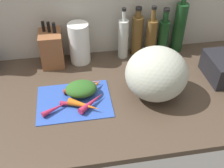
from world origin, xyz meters
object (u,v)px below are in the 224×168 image
(carrot_1, at_px, (84,105))
(carrot_4, at_px, (55,108))
(carrot_5, at_px, (72,104))
(bottle_2, at_px, (151,37))
(winter_squash, at_px, (156,74))
(bottle_0, at_px, (123,38))
(carrot_6, at_px, (92,102))
(carrot_2, at_px, (94,87))
(carrot_0, at_px, (81,89))
(knife_block, at_px, (52,47))
(paper_towel_roll, at_px, (79,43))
(bottle_3, at_px, (163,36))
(bottle_4, at_px, (179,27))
(cutting_board, at_px, (74,101))
(carrot_3, at_px, (89,83))
(bottle_1, at_px, (137,35))

(carrot_1, bearing_deg, carrot_4, 177.08)
(carrot_5, distance_m, bottle_2, 0.61)
(winter_squash, height_order, bottle_0, bottle_0)
(carrot_4, height_order, carrot_6, carrot_6)
(carrot_2, bearing_deg, carrot_0, 178.18)
(bottle_0, bearing_deg, carrot_2, -125.67)
(carrot_0, bearing_deg, carrot_4, -136.62)
(carrot_1, bearing_deg, carrot_2, 64.53)
(carrot_4, height_order, winter_squash, winter_squash)
(carrot_4, bearing_deg, winter_squash, 5.22)
(knife_block, relative_size, paper_towel_roll, 1.07)
(bottle_2, height_order, bottle_3, bottle_2)
(carrot_4, relative_size, bottle_4, 0.35)
(cutting_board, bearing_deg, bottle_0, 48.42)
(carrot_3, bearing_deg, knife_block, 125.39)
(carrot_1, distance_m, knife_block, 0.44)
(cutting_board, bearing_deg, bottle_4, 29.66)
(carrot_0, distance_m, carrot_6, 0.12)
(bottle_0, bearing_deg, carrot_1, -122.76)
(carrot_6, relative_size, bottle_1, 0.54)
(carrot_1, xyz_separation_m, carrot_4, (-0.13, 0.01, -0.01))
(carrot_2, height_order, carrot_6, carrot_2)
(cutting_board, xyz_separation_m, bottle_3, (0.54, 0.35, 0.11))
(cutting_board, bearing_deg, carrot_0, 59.19)
(winter_squash, relative_size, bottle_4, 0.78)
(carrot_4, bearing_deg, bottle_2, 35.39)
(carrot_2, relative_size, carrot_5, 1.00)
(carrot_6, bearing_deg, cutting_board, 150.75)
(carrot_6, relative_size, bottle_2, 0.52)
(paper_towel_roll, relative_size, bottle_4, 0.62)
(carrot_0, bearing_deg, carrot_5, -116.43)
(carrot_3, relative_size, carrot_6, 0.85)
(carrot_0, bearing_deg, paper_towel_roll, 86.00)
(carrot_3, height_order, paper_towel_roll, paper_towel_roll)
(carrot_6, relative_size, winter_squash, 0.53)
(carrot_0, bearing_deg, bottle_1, 40.26)
(carrot_5, distance_m, winter_squash, 0.41)
(carrot_0, xyz_separation_m, bottle_3, (0.50, 0.28, 0.09))
(winter_squash, distance_m, bottle_4, 0.44)
(carrot_2, relative_size, bottle_3, 0.40)
(carrot_3, height_order, carrot_4, same)
(carrot_2, xyz_separation_m, bottle_4, (0.53, 0.30, 0.13))
(knife_block, bearing_deg, paper_towel_roll, -4.31)
(winter_squash, xyz_separation_m, bottle_3, (0.15, 0.36, -0.01))
(carrot_3, bearing_deg, carrot_6, -90.00)
(carrot_1, relative_size, bottle_1, 0.54)
(carrot_1, xyz_separation_m, bottle_4, (0.59, 0.42, 0.13))
(bottle_2, bearing_deg, bottle_1, 163.68)
(carrot_4, bearing_deg, carrot_3, 43.19)
(carrot_6, distance_m, bottle_4, 0.70)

